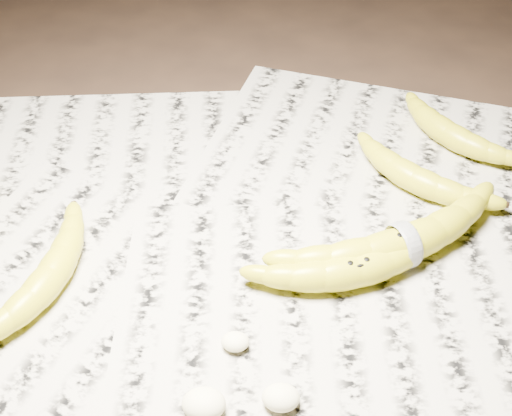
# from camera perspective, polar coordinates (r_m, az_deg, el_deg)

# --- Properties ---
(ground) EXTENTS (3.00, 3.00, 0.00)m
(ground) POSITION_cam_1_polar(r_m,az_deg,el_deg) (0.77, 0.63, -3.95)
(ground) COLOR black
(ground) RESTS_ON ground
(newspaper_patch) EXTENTS (0.90, 0.70, 0.01)m
(newspaper_patch) POSITION_cam_1_polar(r_m,az_deg,el_deg) (0.76, 1.30, -4.47)
(newspaper_patch) COLOR #A9A391
(newspaper_patch) RESTS_ON ground
(banana_left_b) EXTENTS (0.10, 0.19, 0.03)m
(banana_left_b) POSITION_cam_1_polar(r_m,az_deg,el_deg) (0.75, -16.20, -5.14)
(banana_left_b) COLOR gold
(banana_left_b) RESTS_ON newspaper_patch
(banana_center) EXTENTS (0.20, 0.12, 0.04)m
(banana_center) POSITION_cam_1_polar(r_m,az_deg,el_deg) (0.73, 8.04, -4.82)
(banana_center) COLOR gold
(banana_center) RESTS_ON newspaper_patch
(banana_taped) EXTENTS (0.25, 0.17, 0.04)m
(banana_taped) POSITION_cam_1_polar(r_m,az_deg,el_deg) (0.76, 11.73, -2.70)
(banana_taped) COLOR gold
(banana_taped) RESTS_ON newspaper_patch
(banana_upper_a) EXTENTS (0.17, 0.15, 0.03)m
(banana_upper_a) POSITION_cam_1_polar(r_m,az_deg,el_deg) (0.86, 12.62, 2.49)
(banana_upper_a) COLOR gold
(banana_upper_a) RESTS_ON newspaper_patch
(banana_upper_b) EXTENTS (0.15, 0.15, 0.03)m
(banana_upper_b) POSITION_cam_1_polar(r_m,az_deg,el_deg) (0.94, 15.20, 5.94)
(banana_upper_b) COLOR gold
(banana_upper_b) RESTS_ON newspaper_patch
(measuring_tape) EXTENTS (0.03, 0.05, 0.05)m
(measuring_tape) POSITION_cam_1_polar(r_m,az_deg,el_deg) (0.76, 11.73, -2.70)
(measuring_tape) COLOR white
(measuring_tape) RESTS_ON newspaper_patch
(flesh_chunk_a) EXTENTS (0.04, 0.03, 0.02)m
(flesh_chunk_a) POSITION_cam_1_polar(r_m,az_deg,el_deg) (0.64, -4.21, -15.16)
(flesh_chunk_a) COLOR beige
(flesh_chunk_a) RESTS_ON newspaper_patch
(flesh_chunk_b) EXTENTS (0.03, 0.03, 0.02)m
(flesh_chunk_b) POSITION_cam_1_polar(r_m,az_deg,el_deg) (0.64, 2.01, -14.72)
(flesh_chunk_b) COLOR beige
(flesh_chunk_b) RESTS_ON newspaper_patch
(flesh_chunk_c) EXTENTS (0.03, 0.02, 0.02)m
(flesh_chunk_c) POSITION_cam_1_polar(r_m,az_deg,el_deg) (0.68, -1.68, -10.43)
(flesh_chunk_c) COLOR beige
(flesh_chunk_c) RESTS_ON newspaper_patch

